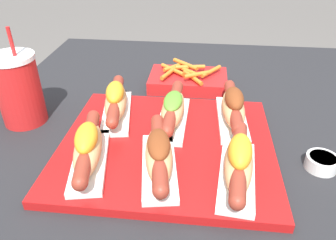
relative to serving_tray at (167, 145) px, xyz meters
name	(u,v)px	position (x,y,z in m)	size (l,w,h in m)	color
patio_table	(188,219)	(0.05, 0.13, -0.37)	(1.02, 1.07, 0.72)	#232326
serving_tray	(167,145)	(0.00, 0.00, 0.00)	(0.43, 0.38, 0.02)	#B71414
hot_dog_0	(88,148)	(-0.13, -0.08, 0.04)	(0.09, 0.22, 0.08)	white
hot_dog_1	(159,154)	(0.00, -0.08, 0.04)	(0.09, 0.22, 0.07)	white
hot_dog_2	(239,162)	(0.13, -0.09, 0.04)	(0.08, 0.22, 0.08)	white
hot_dog_3	(116,102)	(-0.13, 0.09, 0.04)	(0.09, 0.22, 0.08)	white
hot_dog_4	(173,109)	(0.00, 0.08, 0.04)	(0.06, 0.22, 0.06)	white
hot_dog_5	(233,108)	(0.14, 0.09, 0.04)	(0.07, 0.22, 0.08)	white
sauce_bowl	(322,162)	(0.30, -0.03, 0.01)	(0.06, 0.06, 0.03)	silver
drink_cup	(19,89)	(-0.34, 0.07, 0.07)	(0.10, 0.10, 0.22)	red
fries_basket	(188,80)	(0.03, 0.29, 0.01)	(0.21, 0.14, 0.06)	red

